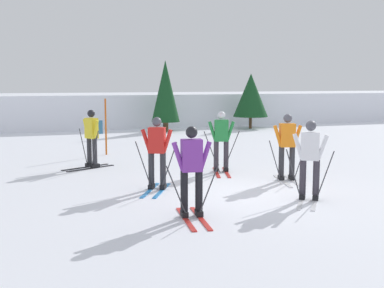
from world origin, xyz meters
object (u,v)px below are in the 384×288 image
Objects in this scene: skier_yellow at (92,135)px; skier_purple at (192,169)px; skier_red at (157,151)px; conifer_far_left at (165,91)px; skier_white at (310,156)px; conifer_far_right at (251,95)px; trail_marker_pole at (106,127)px; skier_orange at (287,145)px; skier_green at (221,140)px.

skier_yellow is 1.00× the size of skier_purple.
conifer_far_left is (4.07, 13.24, 1.14)m from skier_red.
skier_white is 2.87m from skier_purple.
skier_yellow is 0.58× the size of conifer_far_right.
skier_white is 1.00× the size of skier_yellow.
skier_white is at bearing -69.71° from trail_marker_pole.
skier_orange is at bearing -59.14° from trail_marker_pole.
skier_green is at bearing -98.60° from conifer_far_left.
skier_red is 6.03m from trail_marker_pole.
trail_marker_pole is at bearing 119.71° from skier_green.
conifer_far_left is at bearing 59.45° from trail_marker_pole.
skier_orange is at bearing 72.88° from skier_white.
skier_white and skier_purple have the same top height.
skier_orange is 7.07m from trail_marker_pole.
skier_green and skier_orange have the same top height.
skier_red is 0.88× the size of trail_marker_pole.
skier_orange is 1.00× the size of skier_purple.
skier_yellow is at bearing 105.51° from skier_red.
trail_marker_pole reaches higher than skier_purple.
conifer_far_left is (1.26, 15.31, 1.10)m from skier_white.
trail_marker_pole is (0.81, 2.45, 0.02)m from skier_yellow.
skier_orange is at bearing -0.57° from skier_red.
skier_red is (-2.31, -1.65, 0.00)m from skier_green.
skier_purple is 0.88× the size of trail_marker_pole.
conifer_far_left reaches higher than skier_orange.
skier_yellow is 0.47× the size of conifer_far_left.
skier_yellow is 2.58m from trail_marker_pole.
skier_yellow is at bearing -108.25° from trail_marker_pole.
skier_orange is 0.57× the size of conifer_far_right.
skier_orange and skier_white have the same top height.
skier_orange is at bearing 35.88° from skier_purple.
conifer_far_right is (9.89, 9.72, 0.85)m from skier_yellow.
skier_purple is at bearing -119.19° from skier_green.
skier_orange is 14.44m from conifer_far_right.
skier_red and skier_purple have the same top height.
skier_orange is 13.34m from conifer_far_left.
skier_white is 15.40m from conifer_far_left.
skier_yellow is at bearing -135.50° from conifer_far_right.
skier_red is at bearing 143.55° from skier_white.
skier_red is 0.47× the size of conifer_far_left.
skier_orange is at bearing -39.23° from skier_yellow.
skier_green is 0.58× the size of conifer_far_right.
skier_red is 0.58× the size of conifer_far_right.
skier_purple is at bearing -90.54° from skier_red.
skier_purple is (-3.46, -2.50, -0.00)m from skier_orange.
trail_marker_pole is (-3.00, 8.10, 0.02)m from skier_white.
trail_marker_pole reaches higher than skier_red.
trail_marker_pole is at bearing 91.78° from skier_red.
conifer_far_right is at bearing 0.78° from conifer_far_left.
conifer_far_left reaches higher than skier_purple.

